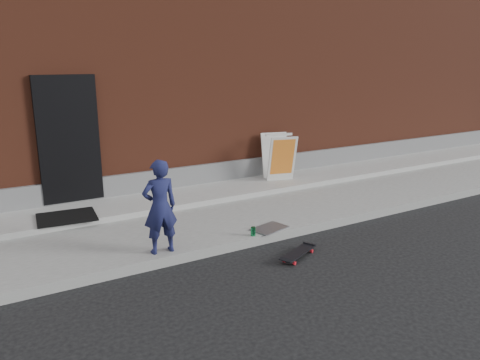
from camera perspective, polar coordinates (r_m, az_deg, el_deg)
ground at (r=7.52m, az=5.46°, el=-7.25°), size 80.00×80.00×0.00m
sidewalk at (r=8.67m, az=-0.34°, el=-3.65°), size 20.00×3.00×0.15m
apron at (r=9.39m, az=-3.11°, el=-1.45°), size 20.00×1.20×0.10m
building at (r=13.29m, az=-12.68°, el=12.95°), size 20.00×8.10×5.00m
child at (r=6.51m, az=-9.74°, el=-3.24°), size 0.49×0.33×1.33m
skateboard at (r=6.88m, az=7.12°, el=-8.79°), size 0.77×0.49×0.09m
pizza_sign at (r=10.11m, az=4.77°, el=2.87°), size 0.75×0.83×0.99m
soda_can at (r=7.21m, az=1.61°, el=-6.28°), size 0.10×0.10×0.14m
doormat at (r=8.22m, az=-20.38°, el=-4.26°), size 0.99×0.83×0.03m
utility_plate at (r=7.53m, az=3.60°, el=-5.89°), size 0.64×0.49×0.02m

